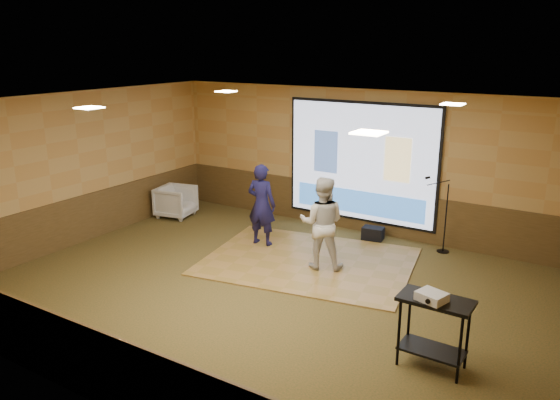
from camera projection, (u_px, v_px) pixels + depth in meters
The scene contains 18 objects.
ground at pixel (272, 290), 8.92m from camera, with size 9.00×9.00×0.00m, color #2B3719.
room_shell at pixel (271, 165), 8.34m from camera, with size 9.04×7.04×3.02m.
wainscot_back at pixel (360, 209), 11.63m from camera, with size 9.00×0.04×0.95m, color #433116.
wainscot_front at pixel (99, 368), 5.94m from camera, with size 9.00×0.04×0.95m, color #433116.
wainscot_left at pixel (86, 218), 11.06m from camera, with size 0.04×7.00×0.95m, color #433116.
projector_screen at pixel (361, 164), 11.31m from camera, with size 3.32×0.06×2.52m.
downlight_nw at pixel (226, 91), 10.68m from camera, with size 0.32×0.32×0.02m, color #FCE3BD.
downlight_ne at pixel (453, 104), 8.45m from camera, with size 0.32×0.32×0.02m, color #FCE3BD.
downlight_sw at pixel (89, 108), 7.99m from camera, with size 0.32×0.32×0.02m, color #FCE3BD.
downlight_se at pixel (369, 133), 5.75m from camera, with size 0.32×0.32×0.02m, color #FCE3BD.
dance_floor at pixel (308, 261), 10.05m from camera, with size 3.70×2.82×0.03m, color olive.
player_left at pixel (262, 205), 10.67m from camera, with size 0.59×0.39×1.62m, color #16143F.
player_right at pixel (322, 223), 9.54m from camera, with size 0.80×0.63×1.65m, color beige.
av_table at pixel (434, 320), 6.63m from camera, with size 0.88×0.46×0.92m.
projector at pixel (432, 297), 6.49m from camera, with size 0.32×0.27×0.11m, color silver.
mic_stand at pixel (442, 227), 10.43m from camera, with size 0.57×0.23×1.46m.
banquet_chair at pixel (176, 201), 12.60m from camera, with size 0.77×0.79×0.72m, color gray.
duffel_bag at pixel (373, 233), 11.17m from camera, with size 0.42×0.28×0.26m, color black.
Camera 1 is at (4.42, -6.86, 3.88)m, focal length 35.00 mm.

